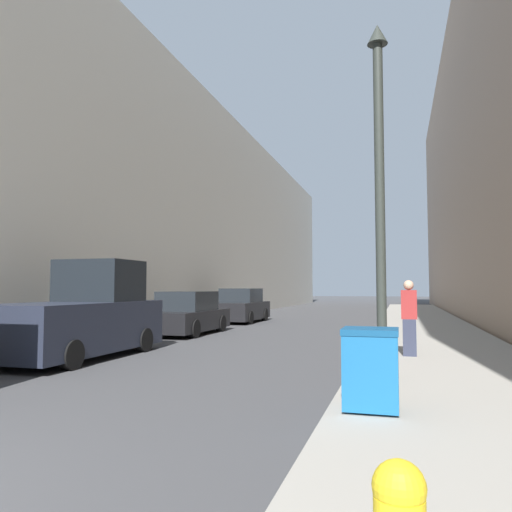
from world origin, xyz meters
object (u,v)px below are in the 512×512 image
Objects in this scene: pickup_truck at (83,317)px; parked_sedan_near at (188,315)px; pedestrian_on_sidewalk at (409,318)px; trash_bin at (371,368)px; lamppost at (380,191)px; parked_sedan_far at (241,307)px.

parked_sedan_near is at bearing 90.25° from pickup_truck.
pickup_truck reaches higher than pedestrian_on_sidewalk.
pickup_truck is at bearing -168.82° from pedestrian_on_sidewalk.
trash_bin is at bearing -95.96° from pedestrian_on_sidewalk.
lamppost is at bearing -98.63° from pedestrian_on_sidewalk.
pedestrian_on_sidewalk is at bearing -55.79° from parked_sedan_far.
pickup_truck is 8.00m from pedestrian_on_sidewalk.
pickup_truck reaches higher than trash_bin.
parked_sedan_near is 6.70m from parked_sedan_far.
pickup_truck is 6.49m from parked_sedan_near.
lamppost is 3.57× the size of pedestrian_on_sidewalk.
parked_sedan_far is (-0.03, 6.70, 0.05)m from parked_sedan_near.
parked_sedan_near is (-7.29, 10.55, 0.05)m from trash_bin.
pedestrian_on_sidewalk is (7.88, -4.94, 0.30)m from parked_sedan_near.
lamppost is at bearing -63.77° from parked_sedan_far.
pedestrian_on_sidewalk is (7.85, 1.55, 0.02)m from pickup_truck.
parked_sedan_near is 2.51× the size of pedestrian_on_sidewalk.
trash_bin is 12.82m from parked_sedan_near.
parked_sedan_far is at bearing 90.26° from pickup_truck.
lamppost reaches higher than pickup_truck.
pedestrian_on_sidewalk is at bearing 81.37° from lamppost.
pedestrian_on_sidewalk is (0.59, 5.61, 0.35)m from trash_bin.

